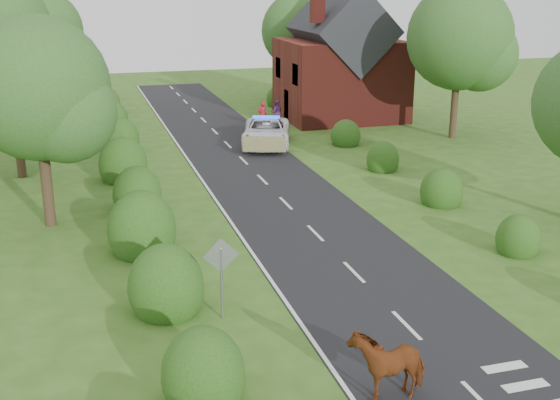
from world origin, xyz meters
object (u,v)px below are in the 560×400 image
object	(u,v)px
road_sign	(221,266)
police_van	(266,132)
cow	(388,366)
pedestrian_purple	(276,112)
pedestrian_red	(262,115)

from	to	relation	value
road_sign	police_van	distance (m)	22.51
cow	pedestrian_purple	xyz separation A→B (m)	(6.58, 32.21, 0.10)
cow	pedestrian_red	xyz separation A→B (m)	(5.35, 31.34, 0.15)
pedestrian_red	cow	bearing A→B (deg)	75.72
cow	police_van	world-z (taller)	police_van
pedestrian_red	police_van	bearing A→B (deg)	72.88
road_sign	pedestrian_purple	bearing A→B (deg)	70.64
road_sign	police_van	size ratio (longest dim) A/B	0.40
road_sign	police_van	xyz separation A→B (m)	(7.21, 21.31, -0.84)
pedestrian_purple	road_sign	bearing A→B (deg)	78.29
road_sign	pedestrian_red	bearing A→B (deg)	72.45
police_van	cow	bearing A→B (deg)	-81.54
road_sign	cow	bearing A→B (deg)	-59.09
road_sign	pedestrian_red	distance (m)	27.65
cow	police_van	bearing A→B (deg)	164.34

